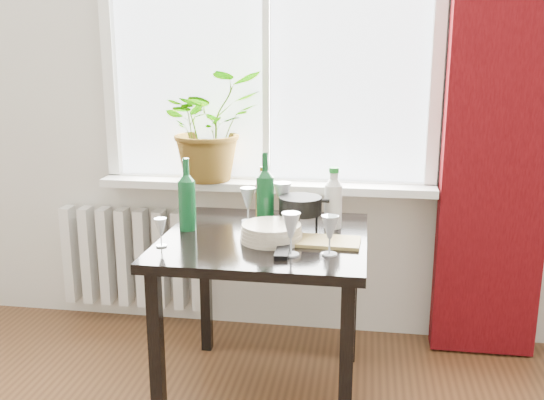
% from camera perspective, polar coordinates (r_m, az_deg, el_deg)
% --- Properties ---
extents(window, '(1.72, 0.08, 1.62)m').
position_cam_1_polar(window, '(3.12, -0.46, 15.77)').
color(window, white).
rests_on(window, ground).
extents(windowsill, '(1.72, 0.20, 0.04)m').
position_cam_1_polar(windowsill, '(3.12, -0.64, 1.43)').
color(windowsill, silver).
rests_on(windowsill, ground).
extents(curtain, '(0.50, 0.12, 2.56)m').
position_cam_1_polar(curtain, '(3.04, 20.82, 9.20)').
color(curtain, '#3B0508').
rests_on(curtain, ground).
extents(radiator, '(0.80, 0.10, 0.55)m').
position_cam_1_polar(radiator, '(3.47, -12.90, -5.28)').
color(radiator, silver).
rests_on(radiator, ground).
extents(table, '(0.85, 0.85, 0.74)m').
position_cam_1_polar(table, '(2.58, -0.67, -5.34)').
color(table, black).
rests_on(table, ground).
extents(potted_plant, '(0.67, 0.65, 0.56)m').
position_cam_1_polar(potted_plant, '(3.12, -5.85, 6.96)').
color(potted_plant, '#2E6A1C').
rests_on(potted_plant, windowsill).
extents(wine_bottle_left, '(0.09, 0.09, 0.32)m').
position_cam_1_polar(wine_bottle_left, '(2.62, -8.03, 0.58)').
color(wine_bottle_left, '#0D4720').
rests_on(wine_bottle_left, table).
extents(wine_bottle_right, '(0.09, 0.09, 0.33)m').
position_cam_1_polar(wine_bottle_right, '(2.64, -0.64, 0.99)').
color(wine_bottle_right, '#0B3C1A').
rests_on(wine_bottle_right, table).
extents(bottle_amber, '(0.07, 0.07, 0.26)m').
position_cam_1_polar(bottle_amber, '(2.72, -0.90, 0.57)').
color(bottle_amber, brown).
rests_on(bottle_amber, table).
extents(cleaning_bottle, '(0.09, 0.09, 0.27)m').
position_cam_1_polar(cleaning_bottle, '(2.65, 5.79, 0.20)').
color(cleaning_bottle, silver).
rests_on(cleaning_bottle, table).
extents(wineglass_front_right, '(0.07, 0.07, 0.17)m').
position_cam_1_polar(wineglass_front_right, '(2.29, 1.80, -3.18)').
color(wineglass_front_right, silver).
rests_on(wineglass_front_right, table).
extents(wineglass_far_right, '(0.07, 0.07, 0.16)m').
position_cam_1_polar(wineglass_far_right, '(2.30, 5.45, -3.29)').
color(wineglass_far_right, '#B4BBC2').
rests_on(wineglass_far_right, table).
extents(wineglass_back_center, '(0.09, 0.09, 0.19)m').
position_cam_1_polar(wineglass_back_center, '(2.71, 0.98, -0.22)').
color(wineglass_back_center, silver).
rests_on(wineglass_back_center, table).
extents(wineglass_back_left, '(0.07, 0.07, 0.16)m').
position_cam_1_polar(wineglass_back_left, '(2.74, -2.27, -0.42)').
color(wineglass_back_left, silver).
rests_on(wineglass_back_left, table).
extents(wineglass_front_left, '(0.05, 0.05, 0.12)m').
position_cam_1_polar(wineglass_front_left, '(2.44, -10.42, -3.01)').
color(wineglass_front_left, silver).
rests_on(wineglass_front_left, table).
extents(plate_stack, '(0.26, 0.26, 0.07)m').
position_cam_1_polar(plate_stack, '(2.48, -0.05, -3.09)').
color(plate_stack, beige).
rests_on(plate_stack, table).
extents(fondue_pot, '(0.25, 0.23, 0.15)m').
position_cam_1_polar(fondue_pot, '(2.63, 2.67, -1.23)').
color(fondue_pot, black).
rests_on(fondue_pot, table).
extents(tv_remote, '(0.06, 0.18, 0.02)m').
position_cam_1_polar(tv_remote, '(2.33, 1.01, -4.82)').
color(tv_remote, black).
rests_on(tv_remote, table).
extents(cutting_board, '(0.26, 0.17, 0.01)m').
position_cam_1_polar(cutting_board, '(2.46, 5.31, -3.92)').
color(cutting_board, '#9F8847').
rests_on(cutting_board, table).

